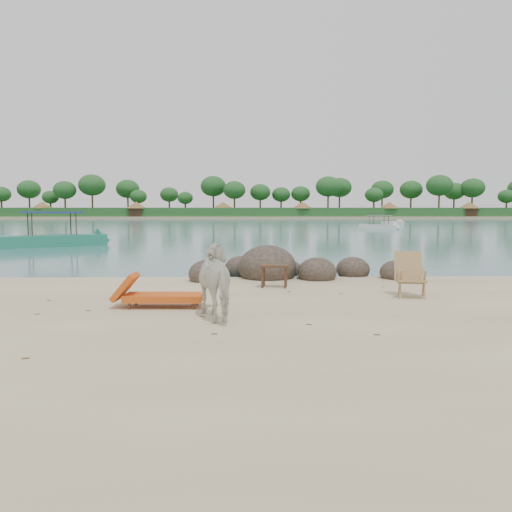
{
  "coord_description": "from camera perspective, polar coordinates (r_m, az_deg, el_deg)",
  "views": [
    {
      "loc": [
        -0.06,
        -8.51,
        1.93
      ],
      "look_at": [
        0.16,
        2.0,
        1.0
      ],
      "focal_mm": 35.0,
      "sensor_mm": 36.0,
      "label": 1
    }
  ],
  "objects": [
    {
      "name": "lounge_chair",
      "position": [
        10.18,
        -10.48,
        -4.3
      ],
      "size": [
        1.96,
        0.74,
        0.58
      ],
      "primitive_type": null,
      "rotation": [
        0.0,
        0.0,
        -0.03
      ],
      "color": "#C26D16",
      "rests_on": "ground"
    },
    {
      "name": "boat_far",
      "position": [
        76.76,
        15.4,
        3.7
      ],
      "size": [
        4.96,
        5.49,
        0.7
      ],
      "primitive_type": null,
      "rotation": [
        0.0,
        0.0,
        0.87
      ],
      "color": "silver",
      "rests_on": "water"
    },
    {
      "name": "deck_chair",
      "position": [
        11.61,
        17.41,
        -2.22
      ],
      "size": [
        0.79,
        0.84,
        1.01
      ],
      "primitive_type": null,
      "rotation": [
        0.0,
        0.0,
        -0.22
      ],
      "color": "#A98554",
      "rests_on": "ground"
    },
    {
      "name": "cow",
      "position": [
        8.98,
        -4.04,
        -3.03
      ],
      "size": [
        1.24,
        1.74,
        1.34
      ],
      "primitive_type": "imported",
      "rotation": [
        0.0,
        0.0,
        3.51
      ],
      "color": "beige",
      "rests_on": "ground"
    },
    {
      "name": "water",
      "position": [
        98.53,
        -1.17,
        3.93
      ],
      "size": [
        400.0,
        400.0,
        0.0
      ],
      "primitive_type": "plane",
      "color": "#335D67",
      "rests_on": "ground"
    },
    {
      "name": "dead_leaves",
      "position": [
        9.51,
        -2.74,
        -6.63
      ],
      "size": [
        8.1,
        7.22,
        0.0
      ],
      "color": "brown",
      "rests_on": "ground"
    },
    {
      "name": "boat_near",
      "position": [
        31.03,
        -22.3,
        4.09
      ],
      "size": [
        6.38,
        4.81,
        3.22
      ],
      "primitive_type": null,
      "rotation": [
        0.0,
        0.0,
        0.57
      ],
      "color": "#237E63",
      "rests_on": "water"
    },
    {
      "name": "boulders",
      "position": [
        14.61,
        3.2,
        -1.62
      ],
      "size": [
        6.39,
        2.84,
        1.28
      ],
      "rotation": [
        0.0,
        0.0,
        0.35
      ],
      "color": "#312A21",
      "rests_on": "ground"
    },
    {
      "name": "side_table",
      "position": [
        12.6,
        2.12,
        -2.45
      ],
      "size": [
        0.76,
        0.55,
        0.57
      ],
      "primitive_type": null,
      "rotation": [
        0.0,
        0.0,
        -0.14
      ],
      "color": "#341E14",
      "rests_on": "ground"
    },
    {
      "name": "boat_mid",
      "position": [
        59.49,
        13.87,
        4.3
      ],
      "size": [
        4.65,
        4.58,
        2.61
      ],
      "primitive_type": null,
      "rotation": [
        0.0,
        0.0,
        -0.77
      ],
      "color": "silver",
      "rests_on": "water"
    },
    {
      "name": "far_shore",
      "position": [
        178.52,
        -1.19,
        4.44
      ],
      "size": [
        420.0,
        90.0,
        1.4
      ],
      "primitive_type": "cube",
      "color": "tan",
      "rests_on": "ground"
    },
    {
      "name": "far_scenery",
      "position": [
        145.21,
        -1.17,
        5.53
      ],
      "size": [
        420.0,
        18.0,
        9.5
      ],
      "color": "#1E4C1E",
      "rests_on": "ground"
    }
  ]
}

